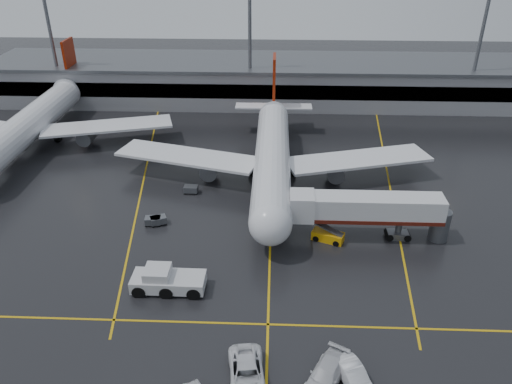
{
  "coord_description": "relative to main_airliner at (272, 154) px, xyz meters",
  "views": [
    {
      "loc": [
        0.31,
        -59.21,
        35.54
      ],
      "look_at": [
        -2.0,
        -2.0,
        4.0
      ],
      "focal_mm": 35.12,
      "sensor_mm": 36.0,
      "label": 1
    }
  ],
  "objects": [
    {
      "name": "main_airliner",
      "position": [
        0.0,
        0.0,
        0.0
      ],
      "size": [
        48.8,
        45.6,
        14.1
      ],
      "color": "silver",
      "rests_on": "ground"
    },
    {
      "name": "service_van_a",
      "position": [
        -1.68,
        -38.76,
        -3.29
      ],
      "size": [
        3.85,
        6.95,
        1.84
      ],
      "primitive_type": "imported",
      "rotation": [
        0.0,
        0.0,
        0.12
      ],
      "color": "silver",
      "rests_on": "ground"
    },
    {
      "name": "baggage_cart_b",
      "position": [
        -15.46,
        -13.87,
        -3.58
      ],
      "size": [
        2.12,
        1.5,
        1.12
      ],
      "color": "#595B60",
      "rests_on": "ground"
    },
    {
      "name": "baggage_cart_a",
      "position": [
        -14.76,
        -13.75,
        -3.58
      ],
      "size": [
        2.35,
        1.98,
        1.12
      ],
      "color": "#595B60",
      "rests_on": "ground"
    },
    {
      "name": "apron_line_stop",
      "position": [
        0.0,
        -31.7,
        -4.2
      ],
      "size": [
        60.0,
        0.25,
        0.02
      ],
      "primitive_type": "cube",
      "color": "gold",
      "rests_on": "ground"
    },
    {
      "name": "apron_line_left",
      "position": [
        -20.0,
        0.3,
        -4.2
      ],
      "size": [
        9.99,
        69.35,
        0.02
      ],
      "primitive_type": "cube",
      "rotation": [
        0.0,
        0.0,
        0.14
      ],
      "color": "gold",
      "rests_on": "ground"
    },
    {
      "name": "service_van_b",
      "position": [
        5.15,
        -38.46,
        -3.33
      ],
      "size": [
        5.0,
        6.47,
        1.75
      ],
      "primitive_type": "imported",
      "rotation": [
        0.0,
        0.0,
        -0.49
      ],
      "color": "silver",
      "rests_on": "ground"
    },
    {
      "name": "second_airliner",
      "position": [
        -42.0,
        12.0,
        0.0
      ],
      "size": [
        48.8,
        45.6,
        14.1
      ],
      "color": "silver",
      "rests_on": "ground"
    },
    {
      "name": "ground",
      "position": [
        0.0,
        -9.7,
        -4.21
      ],
      "size": [
        220.0,
        220.0,
        0.0
      ],
      "primitive_type": "plane",
      "color": "black",
      "rests_on": "ground"
    },
    {
      "name": "apron_line_right",
      "position": [
        18.0,
        0.3,
        -4.2
      ],
      "size": [
        7.57,
        69.64,
        0.02
      ],
      "primitive_type": "cube",
      "rotation": [
        0.0,
        0.0,
        -0.1
      ],
      "color": "gold",
      "rests_on": "ground"
    },
    {
      "name": "jet_bridge",
      "position": [
        11.87,
        -15.7,
        -0.28
      ],
      "size": [
        19.9,
        3.4,
        6.05
      ],
      "color": "silver",
      "rests_on": "ground"
    },
    {
      "name": "light_mast_left",
      "position": [
        -45.0,
        32.3,
        10.27
      ],
      "size": [
        3.0,
        1.2,
        25.45
      ],
      "color": "#595B60",
      "rests_on": "ground"
    },
    {
      "name": "belt_loader",
      "position": [
        7.18,
        -16.6,
        -3.6
      ],
      "size": [
        4.22,
        2.96,
        2.46
      ],
      "color": "orange",
      "rests_on": "ground"
    },
    {
      "name": "apron_line_centre",
      "position": [
        0.0,
        -9.7,
        -4.2
      ],
      "size": [
        0.25,
        90.0,
        0.02
      ],
      "primitive_type": "cube",
      "color": "gold",
      "rests_on": "ground"
    },
    {
      "name": "baggage_cart_c",
      "position": [
        -11.81,
        -5.07,
        -3.58
      ],
      "size": [
        2.04,
        1.37,
        1.12
      ],
      "color": "#595B60",
      "rests_on": "ground"
    },
    {
      "name": "pushback_tractor",
      "position": [
        -11.07,
        -26.71,
        -3.09
      ],
      "size": [
        7.93,
        3.48,
        2.82
      ],
      "color": "silver",
      "rests_on": "ground"
    },
    {
      "name": "light_mast_right",
      "position": [
        40.0,
        32.3,
        10.27
      ],
      "size": [
        3.0,
        1.2,
        25.45
      ],
      "color": "#595B60",
      "rests_on": "ground"
    },
    {
      "name": "light_mast_mid",
      "position": [
        -5.0,
        32.3,
        10.27
      ],
      "size": [
        3.0,
        1.2,
        25.45
      ],
      "color": "#595B60",
      "rests_on": "ground"
    },
    {
      "name": "terminal",
      "position": [
        0.0,
        38.23,
        0.11
      ],
      "size": [
        122.0,
        19.0,
        8.6
      ],
      "color": "gray",
      "rests_on": "ground"
    },
    {
      "name": "service_van_c",
      "position": [
        7.48,
        -38.49,
        -3.33
      ],
      "size": [
        3.75,
        5.61,
        1.75
      ],
      "primitive_type": "imported",
      "rotation": [
        0.0,
        0.0,
        0.4
      ],
      "color": "silver",
      "rests_on": "ground"
    }
  ]
}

